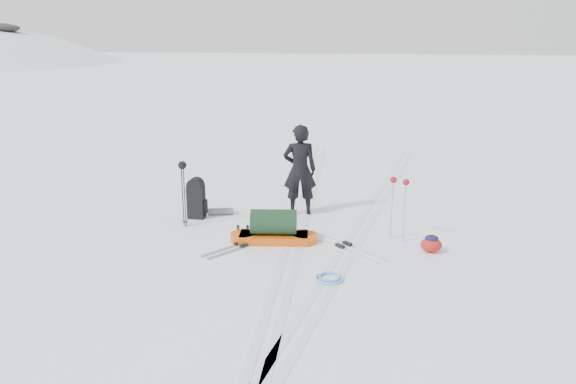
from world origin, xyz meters
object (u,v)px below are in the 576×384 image
object	(u,v)px
skier	(300,170)
ski_poles_black	(183,173)
pulk_sled	(274,230)
expedition_rucksack	(199,199)

from	to	relation	value
skier	ski_poles_black	world-z (taller)	skier
skier	pulk_sled	world-z (taller)	skier
pulk_sled	ski_poles_black	distance (m)	2.26
skier	ski_poles_black	size ratio (longest dim) A/B	1.44
skier	pulk_sled	distance (m)	1.98
ski_poles_black	expedition_rucksack	bearing A→B (deg)	64.83
pulk_sled	expedition_rucksack	world-z (taller)	expedition_rucksack
expedition_rucksack	ski_poles_black	world-z (taller)	ski_poles_black
pulk_sled	ski_poles_black	size ratio (longest dim) A/B	1.25
skier	pulk_sled	size ratio (longest dim) A/B	1.15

